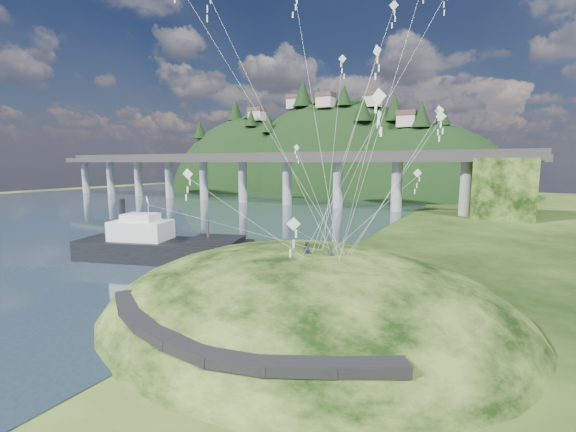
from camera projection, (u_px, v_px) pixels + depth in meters
The scene contains 10 objects.
ground at pixel (217, 298), 34.47m from camera, with size 320.00×320.00×0.00m, color black.
water at pixel (67, 212), 95.16m from camera, with size 240.00×240.00×0.00m, color #2B4150.
grass_hill at pixel (306, 324), 32.54m from camera, with size 36.00×32.00×13.00m.
footpath at pixel (207, 337), 22.15m from camera, with size 22.29×5.84×0.83m.
bridge at pixel (305, 171), 106.50m from camera, with size 160.00×11.00×15.00m.
far_ridge at pixel (324, 209), 162.20m from camera, with size 153.00×70.00×94.50m.
work_barge at pixel (161, 245), 47.57m from camera, with size 22.39×12.19×7.57m.
wooden_dock at pixel (195, 260), 46.18m from camera, with size 15.93×8.10×1.15m.
kite_flyers at pixel (312, 243), 30.13m from camera, with size 2.64×1.10×1.88m.
kite_swarm at pixel (325, 89), 29.03m from camera, with size 20.17×17.01×20.91m.
Camera 1 is at (21.74, -25.80, 12.06)m, focal length 24.00 mm.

